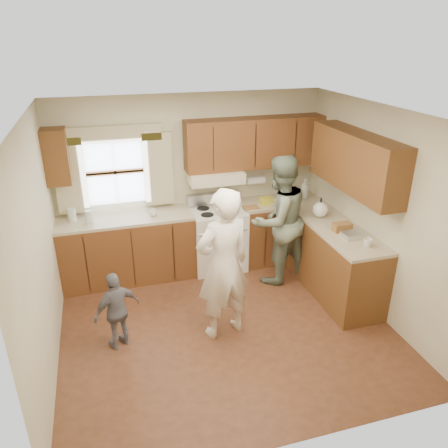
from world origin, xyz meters
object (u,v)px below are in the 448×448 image
object	(u,v)px
stove	(217,238)
child	(117,310)
woman_left	(223,265)
woman_right	(279,220)

from	to	relation	value
stove	child	bearing A→B (deg)	-136.68
woman_left	child	xyz separation A→B (m)	(-1.18, 0.10, -0.43)
stove	child	size ratio (longest dim) A/B	1.16
woman_left	woman_right	size ratio (longest dim) A/B	0.99
stove	child	xyz separation A→B (m)	(-1.53, -1.45, -0.01)
woman_right	child	size ratio (longest dim) A/B	1.96
woman_left	stove	bearing A→B (deg)	-116.39
woman_right	child	distance (m)	2.43
stove	woman_right	xyz separation A→B (m)	(0.70, -0.59, 0.43)
stove	woman_right	bearing A→B (deg)	-39.90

